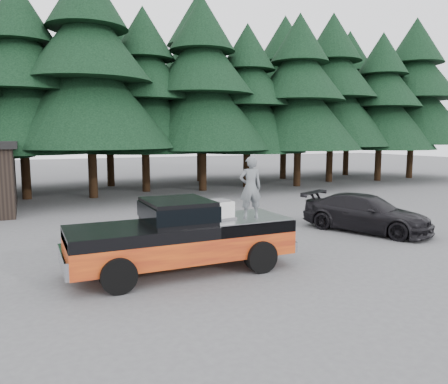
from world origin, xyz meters
name	(u,v)px	position (x,y,z in m)	size (l,w,h in m)	color
ground	(205,260)	(0.00, 0.00, 0.00)	(120.00, 120.00, 0.00)	#4E4E50
pickup_truck	(181,246)	(-0.93, -0.67, 0.67)	(6.00, 2.04, 1.33)	#E65814
truck_cab	(177,211)	(-1.03, -0.67, 1.62)	(1.66, 1.90, 0.59)	black
air_compressor	(219,211)	(0.09, -0.77, 1.56)	(0.68, 0.56, 0.46)	silver
man_on_bed	(250,187)	(0.94, -0.98, 2.17)	(0.61, 0.40, 1.68)	slate
parked_car	(366,213)	(6.94, 1.04, 0.69)	(1.93, 4.74, 1.37)	black
treeline	(106,68)	(0.42, 17.20, 7.72)	(60.15, 16.05, 17.50)	black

